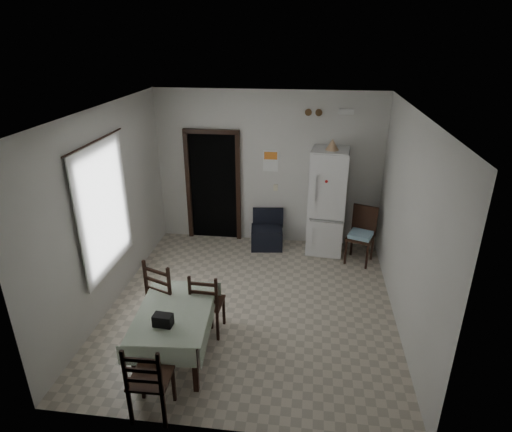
{
  "coord_description": "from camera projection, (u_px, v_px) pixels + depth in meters",
  "views": [
    {
      "loc": [
        0.76,
        -5.38,
        3.81
      ],
      "look_at": [
        0.0,
        0.5,
        1.25
      ],
      "focal_mm": 30.0,
      "sensor_mm": 36.0,
      "label": 1
    }
  ],
  "objects": [
    {
      "name": "dining_table",
      "position": [
        176.0,
        333.0,
        5.35
      ],
      "size": [
        0.97,
        1.39,
        0.69
      ],
      "primitive_type": null,
      "rotation": [
        0.0,
        0.0,
        0.08
      ],
      "color": "#9DAC93",
      "rests_on": "ground"
    },
    {
      "name": "wall_back",
      "position": [
        268.0,
        169.0,
        7.98
      ],
      "size": [
        4.2,
        0.02,
        2.9
      ],
      "primitive_type": null,
      "color": "silver",
      "rests_on": "ground"
    },
    {
      "name": "window_recess",
      "position": [
        97.0,
        208.0,
        5.96
      ],
      "size": [
        0.1,
        1.2,
        1.6
      ],
      "primitive_type": "cube",
      "color": "silver",
      "rests_on": "ground"
    },
    {
      "name": "dining_chair_near_head",
      "position": [
        150.0,
        377.0,
        4.47
      ],
      "size": [
        0.43,
        0.43,
        0.98
      ],
      "primitive_type": null,
      "rotation": [
        0.0,
        0.0,
        3.17
      ],
      "color": "black",
      "rests_on": "ground"
    },
    {
      "name": "wall_right",
      "position": [
        408.0,
        225.0,
        5.68
      ],
      "size": [
        0.02,
        4.5,
        2.9
      ],
      "primitive_type": null,
      "color": "silver",
      "rests_on": "ground"
    },
    {
      "name": "tan_cone",
      "position": [
        332.0,
        144.0,
        7.26
      ],
      "size": [
        0.26,
        0.26,
        0.19
      ],
      "primitive_type": "cone",
      "rotation": [
        0.0,
        0.0,
        -0.14
      ],
      "color": "tan",
      "rests_on": "fridge"
    },
    {
      "name": "ceiling",
      "position": [
        251.0,
        111.0,
        5.35
      ],
      "size": [
        4.2,
        4.5,
        0.02
      ],
      "primitive_type": null,
      "color": "white",
      "rests_on": "ground"
    },
    {
      "name": "ground",
      "position": [
        252.0,
        304.0,
        6.5
      ],
      "size": [
        4.5,
        4.5,
        0.0
      ],
      "primitive_type": "plane",
      "color": "#B4A893",
      "rests_on": "ground"
    },
    {
      "name": "vent_right",
      "position": [
        319.0,
        113.0,
        7.43
      ],
      "size": [
        0.12,
        0.03,
        0.12
      ],
      "primitive_type": "cylinder",
      "rotation": [
        1.57,
        0.0,
        0.0
      ],
      "color": "brown",
      "rests_on": "ground"
    },
    {
      "name": "wall_front",
      "position": [
        217.0,
        315.0,
        3.88
      ],
      "size": [
        4.2,
        0.02,
        2.9
      ],
      "primitive_type": null,
      "color": "silver",
      "rests_on": "ground"
    },
    {
      "name": "dining_chair_far_left",
      "position": [
        169.0,
        292.0,
        5.83
      ],
      "size": [
        0.6,
        0.6,
        1.08
      ],
      "primitive_type": null,
      "rotation": [
        0.0,
        0.0,
        2.77
      ],
      "color": "black",
      "rests_on": "ground"
    },
    {
      "name": "light_switch",
      "position": [
        276.0,
        188.0,
        8.09
      ],
      "size": [
        0.08,
        0.02,
        0.12
      ],
      "primitive_type": "cube",
      "color": "beige",
      "rests_on": "ground"
    },
    {
      "name": "fridge",
      "position": [
        327.0,
        202.0,
        7.74
      ],
      "size": [
        0.71,
        0.71,
        1.96
      ],
      "primitive_type": null,
      "rotation": [
        0.0,
        0.0,
        -0.12
      ],
      "color": "white",
      "rests_on": "ground"
    },
    {
      "name": "emergency_light",
      "position": [
        346.0,
        112.0,
        7.35
      ],
      "size": [
        0.25,
        0.07,
        0.09
      ],
      "primitive_type": "cube",
      "color": "white",
      "rests_on": "ground"
    },
    {
      "name": "curtain_rod",
      "position": [
        95.0,
        141.0,
        5.57
      ],
      "size": [
        0.02,
        1.6,
        0.02
      ],
      "primitive_type": "cylinder",
      "rotation": [
        1.57,
        0.0,
        0.0
      ],
      "color": "black",
      "rests_on": "ground"
    },
    {
      "name": "navy_seat",
      "position": [
        267.0,
        230.0,
        8.12
      ],
      "size": [
        0.65,
        0.63,
        0.71
      ],
      "primitive_type": null,
      "rotation": [
        0.0,
        0.0,
        0.12
      ],
      "color": "black",
      "rests_on": "ground"
    },
    {
      "name": "corner_chair",
      "position": [
        361.0,
        236.0,
        7.51
      ],
      "size": [
        0.56,
        0.56,
        1.01
      ],
      "primitive_type": null,
      "rotation": [
        0.0,
        0.0,
        -0.35
      ],
      "color": "black",
      "rests_on": "ground"
    },
    {
      "name": "vent_left",
      "position": [
        308.0,
        112.0,
        7.46
      ],
      "size": [
        0.12,
        0.03,
        0.12
      ],
      "primitive_type": "cylinder",
      "rotation": [
        1.57,
        0.0,
        0.0
      ],
      "color": "brown",
      "rests_on": "ground"
    },
    {
      "name": "wall_left",
      "position": [
        108.0,
        210.0,
        6.17
      ],
      "size": [
        0.02,
        4.5,
        2.9
      ],
      "primitive_type": null,
      "color": "silver",
      "rests_on": "ground"
    },
    {
      "name": "doorway",
      "position": [
        216.0,
        183.0,
        8.44
      ],
      "size": [
        1.06,
        0.52,
        2.22
      ],
      "color": "black",
      "rests_on": "ground"
    },
    {
      "name": "dining_chair_far_right",
      "position": [
        208.0,
        301.0,
        5.75
      ],
      "size": [
        0.42,
        0.42,
        0.95
      ],
      "primitive_type": null,
      "rotation": [
        0.0,
        0.0,
        3.1
      ],
      "color": "black",
      "rests_on": "ground"
    },
    {
      "name": "black_bag",
      "position": [
        163.0,
        320.0,
        4.91
      ],
      "size": [
        0.23,
        0.15,
        0.14
      ],
      "primitive_type": "cube",
      "rotation": [
        0.0,
        0.0,
        -0.07
      ],
      "color": "black",
      "rests_on": "dining_table"
    },
    {
      "name": "calendar",
      "position": [
        271.0,
        161.0,
        7.89
      ],
      "size": [
        0.28,
        0.02,
        0.4
      ],
      "primitive_type": "cube",
      "color": "white",
      "rests_on": "ground"
    },
    {
      "name": "calendar_image",
      "position": [
        271.0,
        156.0,
        7.85
      ],
      "size": [
        0.24,
        0.01,
        0.14
      ],
      "primitive_type": "cube",
      "color": "orange",
      "rests_on": "ground"
    },
    {
      "name": "curtain",
      "position": [
        104.0,
        209.0,
        5.94
      ],
      "size": [
        0.02,
        1.45,
        1.85
      ],
      "primitive_type": "cube",
      "color": "white",
      "rests_on": "ground"
    }
  ]
}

